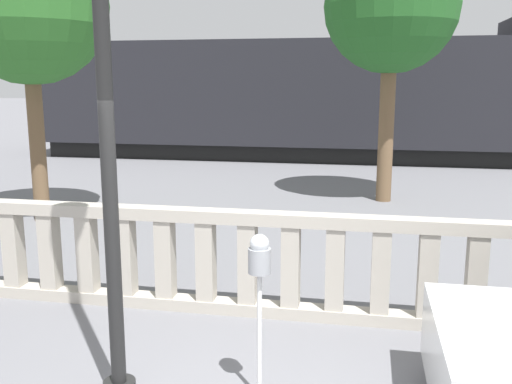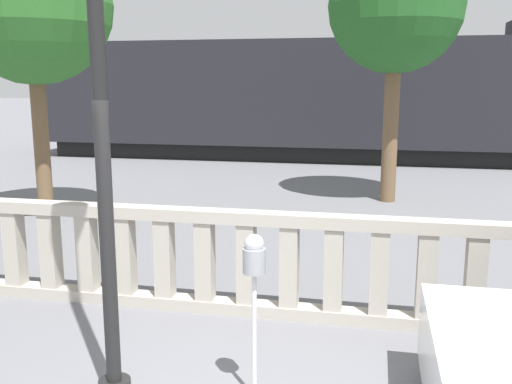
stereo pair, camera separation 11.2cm
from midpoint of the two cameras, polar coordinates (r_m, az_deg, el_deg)
The scene contains 5 objects.
balustrade at distance 6.45m, azimuth 2.99°, elevation -7.39°, with size 14.36×0.24×1.21m.
parking_meter at distance 4.66m, azimuth -0.34°, elevation -7.42°, with size 0.19×0.19×1.44m.
train_near at distance 19.78m, azimuth 5.13°, elevation 9.34°, with size 18.17×3.12×4.56m.
tree_left at distance 12.97m, azimuth 13.14°, elevation 17.56°, with size 2.86×2.86×5.65m.
tree_right at distance 11.60m, azimuth -22.18°, elevation 16.95°, with size 2.92×2.92×5.48m.
Camera 1 is at (0.79, -3.27, 2.64)m, focal length 40.00 mm.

